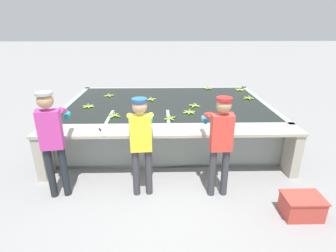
{
  "coord_description": "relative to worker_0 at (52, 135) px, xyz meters",
  "views": [
    {
      "loc": [
        -0.12,
        -3.92,
        2.56
      ],
      "look_at": [
        0.0,
        1.09,
        0.61
      ],
      "focal_mm": 28.0,
      "sensor_mm": 36.0,
      "label": 1
    }
  ],
  "objects": [
    {
      "name": "ground_plane",
      "position": [
        1.75,
        0.33,
        -1.03
      ],
      "size": [
        80.0,
        80.0,
        0.0
      ],
      "primitive_type": "plane",
      "color": "gray",
      "rests_on": "ground"
    },
    {
      "name": "banana_bunch_floating_4",
      "position": [
        3.77,
        3.43,
        -0.15
      ],
      "size": [
        0.27,
        0.28,
        0.08
      ],
      "color": "#9EC642",
      "rests_on": "wash_tank"
    },
    {
      "name": "work_ledge",
      "position": [
        1.75,
        0.55,
        -0.41
      ],
      "size": [
        4.62,
        0.45,
        0.87
      ],
      "color": "#A8A393",
      "rests_on": "ground"
    },
    {
      "name": "banana_bunch_floating_5",
      "position": [
        0.69,
        1.31,
        -0.15
      ],
      "size": [
        0.27,
        0.27,
        0.08
      ],
      "color": "#7FAD33",
      "rests_on": "wash_tank"
    },
    {
      "name": "wash_tank",
      "position": [
        1.75,
        2.31,
        -0.6
      ],
      "size": [
        4.62,
        3.08,
        0.87
      ],
      "color": "gray",
      "rests_on": "ground"
    },
    {
      "name": "banana_bunch_floating_1",
      "position": [
        1.37,
        2.48,
        -0.15
      ],
      "size": [
        0.27,
        0.27,
        0.08
      ],
      "color": "#8CB738",
      "rests_on": "wash_tank"
    },
    {
      "name": "banana_bunch_floating_3",
      "position": [
        2.91,
        3.59,
        -0.15
      ],
      "size": [
        0.27,
        0.27,
        0.08
      ],
      "color": "#75A333",
      "rests_on": "wash_tank"
    },
    {
      "name": "worker_1",
      "position": [
        1.31,
        0.02,
        -0.07
      ],
      "size": [
        0.44,
        0.72,
        1.59
      ],
      "color": "#38383D",
      "rests_on": "ground"
    },
    {
      "name": "banana_bunch_floating_6",
      "position": [
        1.78,
        1.14,
        -0.15
      ],
      "size": [
        0.26,
        0.26,
        0.08
      ],
      "color": "#75A333",
      "rests_on": "wash_tank"
    },
    {
      "name": "banana_bunch_floating_8",
      "position": [
        2.19,
        1.49,
        -0.15
      ],
      "size": [
        0.28,
        0.28,
        0.08
      ],
      "color": "#7FAD33",
      "rests_on": "wash_tank"
    },
    {
      "name": "worker_0",
      "position": [
        0.0,
        0.0,
        0.0
      ],
      "size": [
        0.48,
        0.74,
        1.69
      ],
      "color": "#1E2328",
      "rests_on": "ground"
    },
    {
      "name": "banana_bunch_floating_0",
      "position": [
        0.02,
        1.94,
        -0.15
      ],
      "size": [
        0.28,
        0.27,
        0.08
      ],
      "color": "#8CB738",
      "rests_on": "wash_tank"
    },
    {
      "name": "worker_2",
      "position": [
        2.51,
        -0.03,
        -0.06
      ],
      "size": [
        0.42,
        0.72,
        1.61
      ],
      "color": "#38383D",
      "rests_on": "ground"
    },
    {
      "name": "banana_bunch_floating_9",
      "position": [
        3.74,
        2.55,
        -0.15
      ],
      "size": [
        0.28,
        0.27,
        0.08
      ],
      "color": "#7FAD33",
      "rests_on": "wash_tank"
    },
    {
      "name": "banana_bunch_floating_2",
      "position": [
        0.3,
        2.86,
        -0.15
      ],
      "size": [
        0.27,
        0.27,
        0.08
      ],
      "color": "#8CB738",
      "rests_on": "wash_tank"
    },
    {
      "name": "banana_bunch_floating_7",
      "position": [
        2.35,
        1.94,
        -0.15
      ],
      "size": [
        0.26,
        0.26,
        0.08
      ],
      "color": "#8CB738",
      "rests_on": "wash_tank"
    },
    {
      "name": "crate",
      "position": [
        3.6,
        -0.6,
        -0.87
      ],
      "size": [
        0.55,
        0.39,
        0.32
      ],
      "color": "#B73D33",
      "rests_on": "ground"
    },
    {
      "name": "knife_0",
      "position": [
        0.59,
        0.53,
        -0.16
      ],
      "size": [
        0.18,
        0.33,
        0.02
      ],
      "color": "silver",
      "rests_on": "work_ledge"
    }
  ]
}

